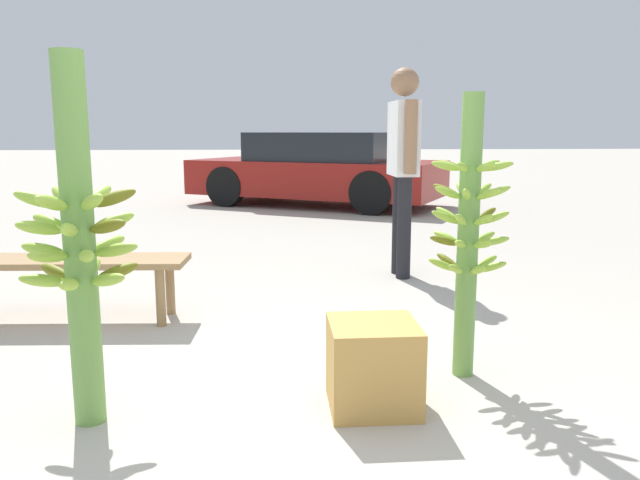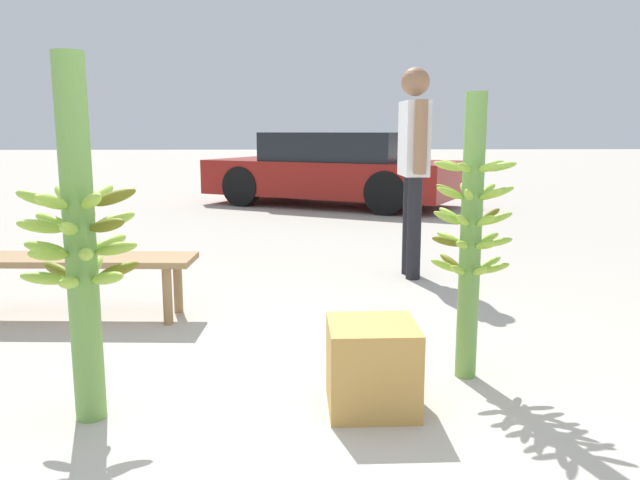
% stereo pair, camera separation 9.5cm
% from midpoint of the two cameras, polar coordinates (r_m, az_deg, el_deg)
% --- Properties ---
extents(ground_plane, '(80.00, 80.00, 0.00)m').
position_cam_midpoint_polar(ground_plane, '(2.76, -4.34, -16.33)').
color(ground_plane, '#B2AA9E').
extents(banana_stalk_left, '(0.48, 0.48, 1.53)m').
position_cam_midpoint_polar(banana_stalk_left, '(2.73, -22.09, -0.21)').
color(banana_stalk_left, '#6B9E47').
rests_on(banana_stalk_left, ground_plane).
extents(banana_stalk_center, '(0.40, 0.40, 1.40)m').
position_cam_midpoint_polar(banana_stalk_center, '(3.13, 12.55, 0.78)').
color(banana_stalk_center, '#6B9E47').
rests_on(banana_stalk_center, ground_plane).
extents(vendor_person, '(0.23, 0.63, 1.73)m').
position_cam_midpoint_polar(vendor_person, '(5.26, 7.09, 7.86)').
color(vendor_person, black).
rests_on(vendor_person, ground_plane).
extents(market_bench, '(1.58, 0.48, 0.41)m').
position_cam_midpoint_polar(market_bench, '(4.37, -22.87, -2.29)').
color(market_bench, '#99754C').
rests_on(market_bench, ground_plane).
extents(parked_car, '(4.41, 3.49, 1.20)m').
position_cam_midpoint_polar(parked_car, '(10.40, -0.38, 6.47)').
color(parked_car, maroon).
rests_on(parked_car, ground_plane).
extents(produce_crate, '(0.39, 0.39, 0.39)m').
position_cam_midpoint_polar(produce_crate, '(2.83, 3.90, -11.35)').
color(produce_crate, '#C69347').
rests_on(produce_crate, ground_plane).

